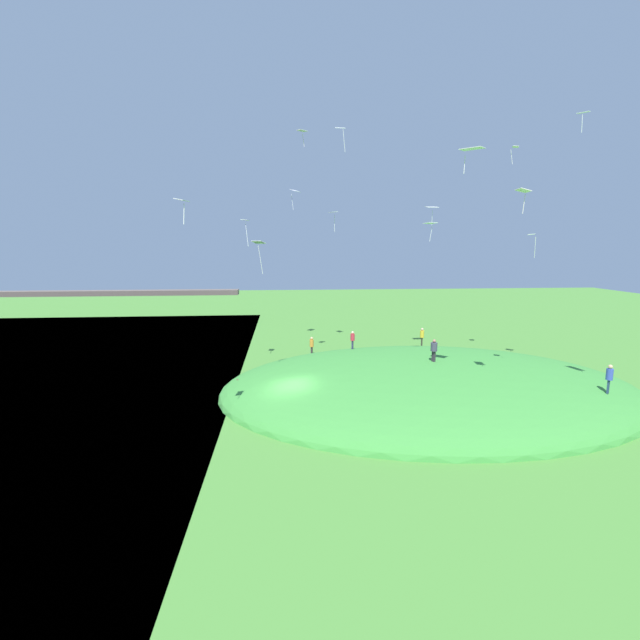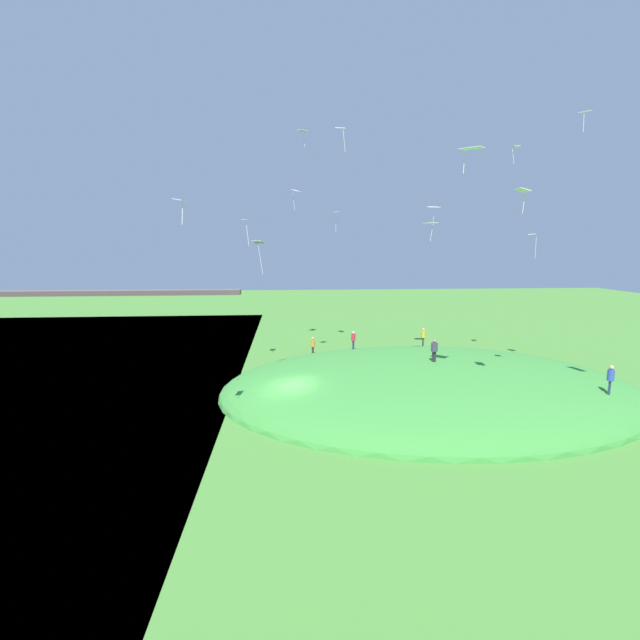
% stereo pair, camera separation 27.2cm
% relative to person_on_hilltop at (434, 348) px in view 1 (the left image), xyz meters
% --- Properties ---
extents(ground_plane, '(160.00, 160.00, 0.00)m').
position_rel_person_on_hilltop_xyz_m(ground_plane, '(-10.40, -2.79, -3.12)').
color(ground_plane, '#478333').
extents(grass_hill, '(30.12, 22.09, 4.23)m').
position_rel_person_on_hilltop_xyz_m(grass_hill, '(-0.29, 0.02, -3.12)').
color(grass_hill, '#3C8B38').
rests_on(grass_hill, ground_plane).
extents(bridge_deck_far, '(48.42, 1.80, 0.70)m').
position_rel_person_on_hilltop_xyz_m(bridge_deck_far, '(-41.28, 32.00, 0.97)').
color(bridge_deck_far, '#5F544D').
extents(person_on_hilltop, '(0.63, 0.63, 1.63)m').
position_rel_person_on_hilltop_xyz_m(person_on_hilltop, '(0.00, 0.00, 0.00)').
color(person_on_hilltop, '#312933').
rests_on(person_on_hilltop, grass_hill).
extents(person_watching_kites, '(0.49, 0.49, 1.57)m').
position_rel_person_on_hilltop_xyz_m(person_watching_kites, '(-4.82, 6.85, -0.60)').
color(person_watching_kites, '#2D2D54').
rests_on(person_watching_kites, grass_hill).
extents(person_near_shore, '(0.55, 0.55, 1.85)m').
position_rel_person_on_hilltop_xyz_m(person_near_shore, '(9.33, -5.32, -0.68)').
color(person_near_shore, navy).
rests_on(person_near_shore, grass_hill).
extents(person_with_child, '(0.53, 0.53, 1.82)m').
position_rel_person_on_hilltop_xyz_m(person_with_child, '(-8.12, 10.93, -1.97)').
color(person_with_child, '#352931').
rests_on(person_with_child, ground_plane).
extents(person_walking_path, '(0.41, 0.41, 1.73)m').
position_rel_person_on_hilltop_xyz_m(person_walking_path, '(2.13, 9.24, -0.91)').
color(person_walking_path, '#343027').
rests_on(person_walking_path, grass_hill).
extents(kite_0, '(1.07, 0.95, 1.33)m').
position_rel_person_on_hilltop_xyz_m(kite_0, '(-0.22, 1.27, 8.79)').
color(kite_0, white).
extents(kite_1, '(0.69, 0.77, 1.49)m').
position_rel_person_on_hilltop_xyz_m(kite_1, '(4.78, -3.30, 7.80)').
color(kite_1, silver).
extents(kite_2, '(1.02, 0.96, 2.20)m').
position_rel_person_on_hilltop_xyz_m(kite_2, '(-12.33, -0.11, 7.31)').
color(kite_2, silver).
extents(kite_3, '(0.92, 1.05, 1.96)m').
position_rel_person_on_hilltop_xyz_m(kite_3, '(-5.71, 14.40, 10.48)').
color(kite_3, silver).
extents(kite_4, '(1.11, 0.80, 1.65)m').
position_rel_person_on_hilltop_xyz_m(kite_4, '(2.59, 9.28, 10.64)').
color(kite_4, white).
extents(kite_5, '(0.60, 0.74, 1.14)m').
position_rel_person_on_hilltop_xyz_m(kite_5, '(-15.20, -9.27, 9.14)').
color(kite_5, white).
extents(kite_6, '(0.67, 0.90, 1.28)m').
position_rel_person_on_hilltop_xyz_m(kite_6, '(1.73, -7.38, 9.99)').
color(kite_6, silver).
extents(kite_7, '(0.69, 0.80, 1.37)m').
position_rel_person_on_hilltop_xyz_m(kite_7, '(7.87, 5.37, 14.97)').
color(kite_7, silver).
extents(kite_8, '(1.40, 1.38, 1.27)m').
position_rel_person_on_hilltop_xyz_m(kite_8, '(-0.78, -6.54, 12.20)').
color(kite_8, white).
extents(kite_9, '(0.89, 0.85, 1.15)m').
position_rel_person_on_hilltop_xyz_m(kite_9, '(-9.16, 5.21, 15.82)').
color(kite_9, silver).
extents(kite_10, '(1.13, 1.21, 1.96)m').
position_rel_person_on_hilltop_xyz_m(kite_10, '(-9.49, 14.50, 12.54)').
color(kite_10, white).
extents(kite_11, '(0.66, 0.85, 2.12)m').
position_rel_person_on_hilltop_xyz_m(kite_11, '(-13.68, 5.91, 9.09)').
color(kite_11, white).
extents(kite_12, '(0.86, 0.89, 1.38)m').
position_rel_person_on_hilltop_xyz_m(kite_12, '(9.52, -0.21, 16.01)').
color(kite_12, white).
extents(kite_14, '(0.69, 0.57, 1.64)m').
position_rel_person_on_hilltop_xyz_m(kite_14, '(-6.86, 0.18, 14.73)').
color(kite_14, white).
extents(mooring_post, '(0.14, 0.14, 0.84)m').
position_rel_person_on_hilltop_xyz_m(mooring_post, '(-14.13, 0.96, -2.71)').
color(mooring_post, brown).
rests_on(mooring_post, ground_plane).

